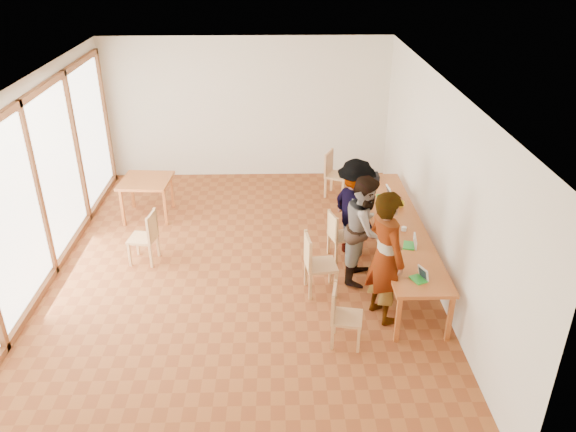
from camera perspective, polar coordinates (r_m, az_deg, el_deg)
name	(u,v)px	position (r m, az deg, el deg)	size (l,w,h in m)	color
ground	(240,270)	(9.08, -4.88, -5.53)	(8.00, 8.00, 0.00)	brown
wall_back	(247,109)	(12.14, -4.15, 10.82)	(6.00, 0.10, 3.00)	#EDE4CD
wall_front	(209,375)	(5.00, -8.05, -15.74)	(6.00, 0.10, 3.00)	#EDE4CD
wall_right	(437,183)	(8.70, 14.89, 3.25)	(0.10, 8.00, 3.00)	#EDE4CD
window_wall	(35,187)	(9.08, -24.28, 2.71)	(0.10, 8.00, 3.00)	white
ceiling	(232,83)	(7.89, -5.75, 13.30)	(6.00, 8.00, 0.04)	white
communal_table	(397,226)	(9.05, 11.01, -0.97)	(0.80, 4.00, 0.75)	#B15F27
side_table	(146,183)	(10.79, -14.23, 3.22)	(0.90, 0.90, 0.75)	#B15F27
chair_near	(340,310)	(7.35, 5.34, -9.46)	(0.46, 0.46, 0.45)	tan
chair_mid	(314,258)	(8.25, 2.70, -4.31)	(0.50, 0.50, 0.51)	tan
chair_far	(337,231)	(9.17, 5.03, -1.52)	(0.48, 0.48, 0.44)	tan
chair_empty	(333,169)	(11.41, 4.59, 4.78)	(0.58, 0.58, 0.50)	tan
chair_spare	(147,232)	(9.30, -14.10, -1.60)	(0.47, 0.47, 0.47)	tan
person_near	(385,257)	(7.65, 9.88, -4.13)	(0.70, 0.46, 1.93)	gray
person_mid	(365,229)	(8.55, 7.85, -1.30)	(0.83, 0.65, 1.71)	gray
person_far	(355,208)	(9.19, 6.80, 0.77)	(1.08, 0.62, 1.68)	gray
laptop_near	(421,276)	(7.65, 13.32, -5.98)	(0.25, 0.26, 0.18)	green
laptop_mid	(412,243)	(8.38, 12.48, -2.73)	(0.25, 0.27, 0.19)	green
laptop_far	(386,195)	(9.79, 9.95, 2.09)	(0.25, 0.28, 0.22)	green
yellow_mug	(400,204)	(9.52, 11.35, 1.17)	(0.14, 0.14, 0.11)	yellow
green_bottle	(387,214)	(8.97, 9.98, 0.21)	(0.07, 0.07, 0.28)	#1B6E2F
clear_glass	(381,235)	(8.53, 9.47, -1.95)	(0.07, 0.07, 0.09)	silver
condiment_cup	(404,229)	(8.81, 11.70, -1.28)	(0.08, 0.08, 0.06)	white
pink_phone	(363,182)	(10.38, 7.60, 3.42)	(0.05, 0.10, 0.01)	#DE3F7B
black_pouch	(374,176)	(10.57, 8.77, 4.01)	(0.16, 0.26, 0.09)	black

